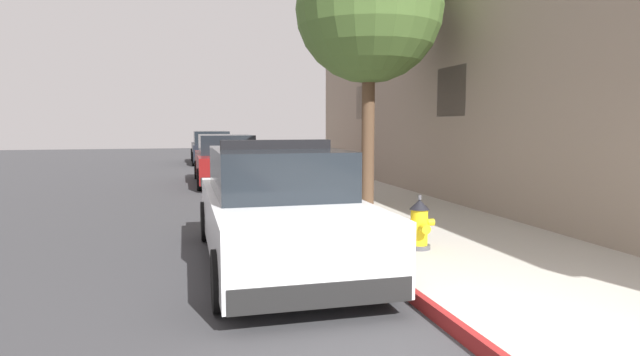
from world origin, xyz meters
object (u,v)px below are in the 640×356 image
Objects in this scene: parked_car_dark_far at (211,148)px; street_tree at (369,10)px; parked_car_silver_ahead at (226,160)px; fire_hydrant at (419,224)px; police_cruiser at (277,209)px.

street_tree is at bearing -80.64° from parked_car_dark_far.
street_tree reaches higher than parked_car_dark_far.
parked_car_silver_ahead is at bearing -90.03° from parked_car_dark_far.
parked_car_dark_far is (0.01, 9.43, 0.00)m from parked_car_silver_ahead.
parked_car_silver_ahead reaches higher than fire_hydrant.
parked_car_silver_ahead and parked_car_dark_far have the same top height.
street_tree is (2.58, -15.68, 3.58)m from parked_car_dark_far.
police_cruiser is 6.37× the size of fire_hydrant.
parked_car_silver_ahead is at bearing 100.10° from fire_hydrant.
fire_hydrant is 5.73m from street_tree.
fire_hydrant is at bearing -79.90° from parked_car_silver_ahead.
parked_car_dark_far is 19.97m from fire_hydrant.
parked_car_silver_ahead is 7.65m from street_tree.
street_tree is at bearing 80.18° from fire_hydrant.
police_cruiser is at bearing -90.52° from parked_car_silver_ahead.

